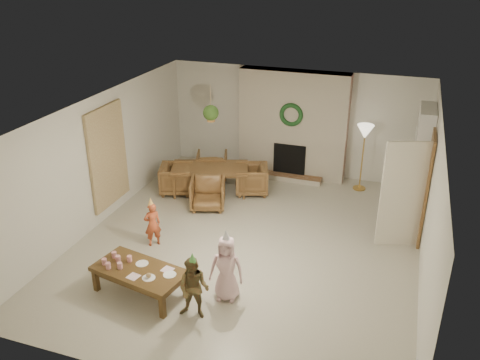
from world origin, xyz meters
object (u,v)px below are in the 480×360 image
at_px(child_red, 153,224).
at_px(child_pink, 226,268).
at_px(dining_chair_far, 212,166).
at_px(coffee_table_top, 139,271).
at_px(dining_table, 210,180).
at_px(dining_chair_right, 251,179).
at_px(dining_chair_near, 208,194).
at_px(child_plaid, 194,289).
at_px(dining_chair_left, 177,179).

relative_size(child_red, child_pink, 0.79).
bearing_deg(dining_chair_far, child_red, 73.11).
relative_size(coffee_table_top, child_pink, 1.35).
bearing_deg(dining_table, child_pink, -82.45).
bearing_deg(dining_chair_far, dining_table, 90.00).
bearing_deg(dining_table, dining_chair_right, -0.00).
bearing_deg(coffee_table_top, dining_chair_far, 108.17).
height_order(dining_table, dining_chair_far, dining_chair_far).
relative_size(dining_table, dining_chair_near, 2.34).
distance_m(child_plaid, child_pink, 0.64).
bearing_deg(child_plaid, coffee_table_top, 162.88).
bearing_deg(dining_table, coffee_table_top, -103.23).
xyz_separation_m(dining_chair_right, coffee_table_top, (-0.54, -4.00, 0.09)).
bearing_deg(coffee_table_top, dining_table, 106.01).
bearing_deg(child_red, child_plaid, 89.78).
distance_m(child_red, child_plaid, 2.18).
bearing_deg(child_red, dining_chair_near, -146.72).
height_order(dining_table, dining_chair_right, dining_chair_right).
height_order(dining_chair_far, child_plaid, child_plaid).
relative_size(dining_table, dining_chair_left, 2.34).
relative_size(dining_table, child_pink, 1.56).
bearing_deg(child_plaid, dining_chair_near, 104.75).
distance_m(dining_chair_far, child_red, 3.07).
distance_m(dining_chair_near, child_red, 1.72).
bearing_deg(dining_chair_right, coffee_table_top, -25.96).
xyz_separation_m(child_plaid, child_pink, (0.29, 0.56, 0.05)).
xyz_separation_m(coffee_table_top, child_pink, (1.31, 0.33, 0.12)).
height_order(dining_table, child_pink, child_pink).
xyz_separation_m(dining_chair_far, child_red, (0.08, -3.07, 0.10)).
height_order(child_red, child_plaid, child_plaid).
bearing_deg(dining_chair_near, dining_chair_right, 38.66).
relative_size(dining_chair_far, coffee_table_top, 0.49).
height_order(dining_chair_far, dining_chair_right, same).
relative_size(dining_table, dining_chair_right, 2.34).
bearing_deg(child_red, coffee_table_top, 65.95).
bearing_deg(coffee_table_top, dining_chair_near, 102.84).
bearing_deg(child_plaid, child_pink, 58.31).
xyz_separation_m(dining_chair_left, child_red, (0.54, -2.14, 0.10)).
distance_m(dining_chair_near, child_pink, 3.05).
height_order(dining_chair_left, child_plaid, child_plaid).
bearing_deg(coffee_table_top, child_pink, 25.01).
bearing_deg(dining_table, dining_chair_far, 90.00).
distance_m(dining_chair_near, dining_chair_far, 1.46).
distance_m(dining_chair_far, child_plaid, 4.91).
relative_size(dining_table, child_plaid, 1.70).
bearing_deg(dining_table, child_plaid, -89.44).
bearing_deg(dining_chair_right, dining_chair_far, -128.66).
distance_m(dining_chair_near, coffee_table_top, 3.03).
height_order(dining_chair_near, dining_chair_right, same).
bearing_deg(dining_chair_left, child_plaid, -169.51).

